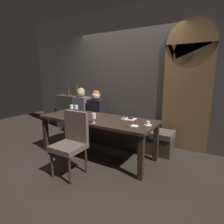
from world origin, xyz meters
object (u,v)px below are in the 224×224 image
object	(u,v)px
wine_glass_near_right	(72,107)
espresso_cup	(148,124)
dining_table	(97,122)
wine_glass_end_right	(94,116)
diner_bearded	(96,107)
wine_glass_center_front	(76,108)
chair_near_side	(72,139)
wine_bottle_pale_label	(77,92)
dessert_plate	(130,119)
diner_redhead	(81,104)
banquette_bench	(115,134)
fork_on_table	(123,118)
wine_bottle_dark_red	(68,91)

from	to	relation	value
wine_glass_near_right	espresso_cup	world-z (taller)	wine_glass_near_right
dining_table	wine_glass_end_right	xyz separation A→B (m)	(0.16, -0.32, 0.20)
diner_bearded	wine_glass_near_right	bearing A→B (deg)	-106.94
wine_glass_near_right	wine_glass_center_front	bearing A→B (deg)	17.86
espresso_cup	chair_near_side	bearing A→B (deg)	-141.77
chair_near_side	wine_glass_end_right	world-z (taller)	chair_near_side
wine_bottle_pale_label	wine_glass_center_front	bearing A→B (deg)	-49.49
dessert_plate	chair_near_side	bearing A→B (deg)	-120.03
chair_near_side	espresso_cup	distance (m)	1.22
diner_redhead	espresso_cup	distance (m)	2.07
diner_redhead	chair_near_side	bearing A→B (deg)	-54.59
dining_table	banquette_bench	world-z (taller)	dining_table
wine_glass_center_front	fork_on_table	size ratio (longest dim) A/B	0.96
diner_bearded	wine_glass_center_front	distance (m)	0.60
diner_bearded	banquette_bench	bearing A→B (deg)	-3.21
diner_redhead	wine_bottle_pale_label	bearing A→B (deg)	141.22
wine_glass_end_right	fork_on_table	distance (m)	0.59
dining_table	chair_near_side	size ratio (longest dim) A/B	2.24
wine_glass_end_right	wine_bottle_dark_red	bearing A→B (deg)	144.31
dining_table	wine_glass_near_right	bearing A→B (deg)	171.20
banquette_bench	diner_redhead	size ratio (longest dim) A/B	3.28
diner_bearded	dessert_plate	size ratio (longest dim) A/B	3.79
dessert_plate	wine_glass_end_right	bearing A→B (deg)	-128.09
dining_table	wine_bottle_pale_label	size ratio (longest dim) A/B	6.75
diner_redhead	wine_glass_near_right	distance (m)	0.63
dining_table	espresso_cup	xyz separation A→B (m)	(0.98, 0.02, 0.11)
fork_on_table	dessert_plate	bearing A→B (deg)	-2.35
banquette_bench	chair_near_side	size ratio (longest dim) A/B	2.55
diner_bearded	fork_on_table	world-z (taller)	diner_bearded
chair_near_side	wine_glass_near_right	xyz separation A→B (m)	(-0.77, 0.83, 0.30)
wine_glass_near_right	espresso_cup	size ratio (longest dim) A/B	1.37
wine_bottle_pale_label	banquette_bench	bearing A→B (deg)	-13.92
chair_near_side	wine_bottle_pale_label	world-z (taller)	wine_bottle_pale_label
wine_bottle_pale_label	wine_glass_center_front	size ratio (longest dim) A/B	1.99
chair_near_side	dessert_plate	world-z (taller)	chair_near_side
chair_near_side	dessert_plate	size ratio (longest dim) A/B	5.16
banquette_bench	fork_on_table	world-z (taller)	fork_on_table
banquette_bench	wine_bottle_pale_label	distance (m)	1.67
banquette_bench	chair_near_side	distance (m)	1.46
wine_glass_near_right	espresso_cup	xyz separation A→B (m)	(1.72, -0.09, -0.09)
wine_bottle_dark_red	wine_glass_end_right	world-z (taller)	wine_bottle_dark_red
dining_table	diner_redhead	size ratio (longest dim) A/B	2.88
diner_redhead	wine_glass_near_right	bearing A→B (deg)	-68.00
wine_bottle_pale_label	espresso_cup	bearing A→B (deg)	-23.21
wine_glass_center_front	dessert_plate	xyz separation A→B (m)	(1.22, 0.07, -0.10)
wine_bottle_pale_label	wine_glass_end_right	bearing A→B (deg)	-41.03
wine_bottle_dark_red	wine_glass_end_right	distance (m)	2.33
chair_near_side	diner_bearded	bearing A→B (deg)	111.94
diner_bearded	wine_glass_end_right	size ratio (longest dim) A/B	4.39
wine_bottle_pale_label	wine_glass_end_right	world-z (taller)	wine_bottle_pale_label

